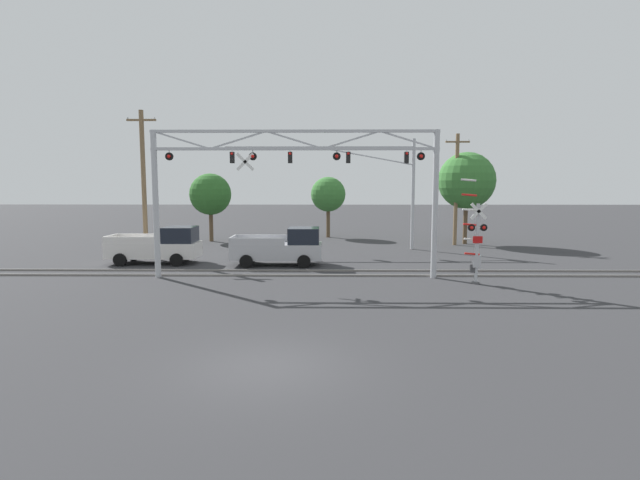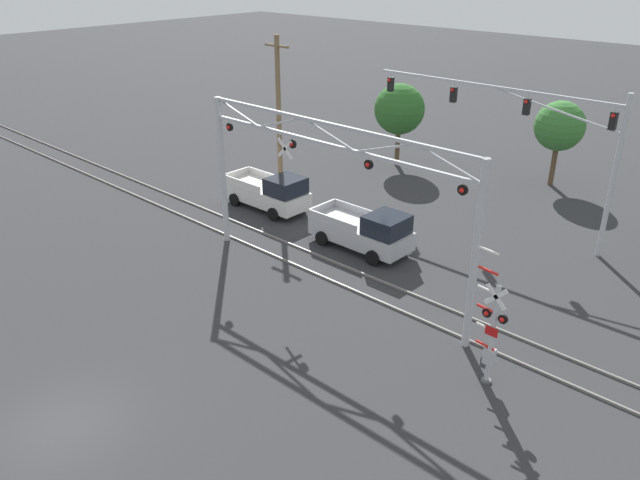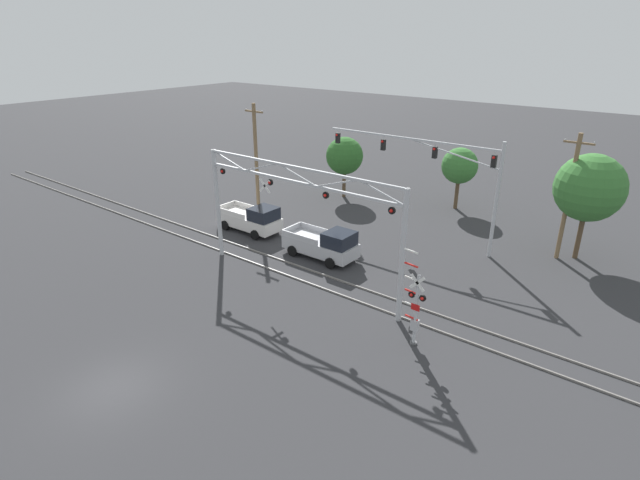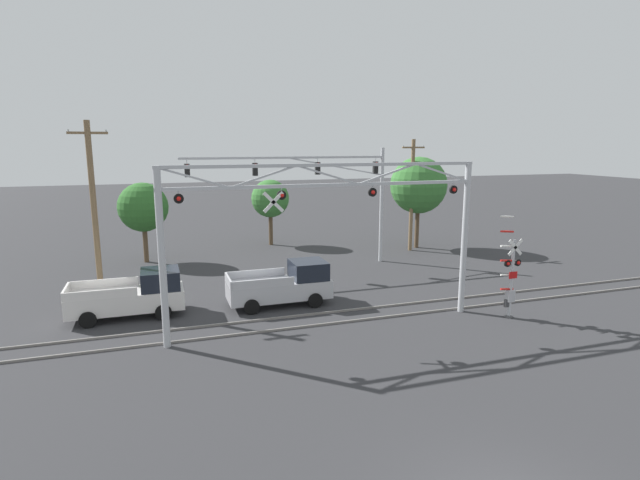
{
  "view_description": "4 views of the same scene",
  "coord_description": "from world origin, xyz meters",
  "px_view_note": "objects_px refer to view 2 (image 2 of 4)",
  "views": [
    {
      "loc": [
        1.49,
        -12.12,
        4.59
      ],
      "look_at": [
        1.23,
        11.03,
        1.99
      ],
      "focal_mm": 28.0,
      "sensor_mm": 36.0,
      "label": 1
    },
    {
      "loc": [
        15.84,
        -5.67,
        13.26
      ],
      "look_at": [
        -0.26,
        11.9,
        2.13
      ],
      "focal_mm": 35.0,
      "sensor_mm": 36.0,
      "label": 2
    },
    {
      "loc": [
        17.35,
        -8.14,
        13.95
      ],
      "look_at": [
        2.2,
        11.39,
        3.61
      ],
      "focal_mm": 28.0,
      "sensor_mm": 36.0,
      "label": 3
    },
    {
      "loc": [
        -6.91,
        -7.59,
        7.98
      ],
      "look_at": [
        0.3,
        14.15,
        3.54
      ],
      "focal_mm": 28.0,
      "sensor_mm": 36.0,
      "label": 4
    }
  ],
  "objects_px": {
    "traffic_signal_span": "(544,130)",
    "background_tree_far_left_verge": "(560,126)",
    "crossing_signal_mast": "(491,336)",
    "pickup_truck_lead": "(366,231)",
    "utility_pole_left": "(279,115)",
    "background_tree_beyond_span": "(399,109)",
    "crossing_gantry": "(328,182)",
    "pickup_truck_following": "(270,193)"
  },
  "relations": [
    {
      "from": "crossing_gantry",
      "to": "traffic_signal_span",
      "type": "relative_size",
      "value": 1.05
    },
    {
      "from": "utility_pole_left",
      "to": "background_tree_far_left_verge",
      "type": "xyz_separation_m",
      "value": [
        11.49,
        12.13,
        -0.99
      ]
    },
    {
      "from": "crossing_signal_mast",
      "to": "pickup_truck_lead",
      "type": "relative_size",
      "value": 0.95
    },
    {
      "from": "crossing_gantry",
      "to": "pickup_truck_lead",
      "type": "height_order",
      "value": "crossing_gantry"
    },
    {
      "from": "crossing_gantry",
      "to": "crossing_signal_mast",
      "type": "height_order",
      "value": "crossing_gantry"
    },
    {
      "from": "crossing_gantry",
      "to": "utility_pole_left",
      "type": "distance_m",
      "value": 11.82
    },
    {
      "from": "pickup_truck_following",
      "to": "background_tree_beyond_span",
      "type": "distance_m",
      "value": 11.67
    },
    {
      "from": "crossing_signal_mast",
      "to": "pickup_truck_lead",
      "type": "height_order",
      "value": "crossing_signal_mast"
    },
    {
      "from": "pickup_truck_following",
      "to": "utility_pole_left",
      "type": "distance_m",
      "value": 4.68
    },
    {
      "from": "crossing_gantry",
      "to": "pickup_truck_lead",
      "type": "xyz_separation_m",
      "value": [
        -0.95,
        3.79,
        -3.74
      ]
    },
    {
      "from": "crossing_signal_mast",
      "to": "pickup_truck_following",
      "type": "xyz_separation_m",
      "value": [
        -16.54,
        5.73,
        -0.84
      ]
    },
    {
      "from": "pickup_truck_following",
      "to": "utility_pole_left",
      "type": "bearing_deg",
      "value": 124.63
    },
    {
      "from": "pickup_truck_lead",
      "to": "traffic_signal_span",
      "type": "bearing_deg",
      "value": 54.46
    },
    {
      "from": "crossing_signal_mast",
      "to": "pickup_truck_following",
      "type": "bearing_deg",
      "value": 160.9
    },
    {
      "from": "pickup_truck_lead",
      "to": "pickup_truck_following",
      "type": "height_order",
      "value": "same"
    },
    {
      "from": "background_tree_far_left_verge",
      "to": "pickup_truck_following",
      "type": "bearing_deg",
      "value": -124.21
    },
    {
      "from": "pickup_truck_lead",
      "to": "background_tree_far_left_verge",
      "type": "distance_m",
      "value": 15.47
    },
    {
      "from": "pickup_truck_following",
      "to": "utility_pole_left",
      "type": "height_order",
      "value": "utility_pole_left"
    },
    {
      "from": "utility_pole_left",
      "to": "pickup_truck_lead",
      "type": "bearing_deg",
      "value": -18.07
    },
    {
      "from": "utility_pole_left",
      "to": "background_tree_beyond_span",
      "type": "relative_size",
      "value": 1.67
    },
    {
      "from": "pickup_truck_following",
      "to": "background_tree_far_left_verge",
      "type": "height_order",
      "value": "background_tree_far_left_verge"
    },
    {
      "from": "crossing_signal_mast",
      "to": "background_tree_beyond_span",
      "type": "height_order",
      "value": "background_tree_beyond_span"
    },
    {
      "from": "crossing_gantry",
      "to": "background_tree_beyond_span",
      "type": "distance_m",
      "value": 17.45
    },
    {
      "from": "crossing_signal_mast",
      "to": "utility_pole_left",
      "type": "xyz_separation_m",
      "value": [
        -18.18,
        8.1,
        2.85
      ]
    },
    {
      "from": "crossing_signal_mast",
      "to": "pickup_truck_following",
      "type": "relative_size",
      "value": 0.94
    },
    {
      "from": "background_tree_far_left_verge",
      "to": "crossing_signal_mast",
      "type": "bearing_deg",
      "value": -71.7
    },
    {
      "from": "crossing_signal_mast",
      "to": "utility_pole_left",
      "type": "height_order",
      "value": "utility_pole_left"
    },
    {
      "from": "pickup_truck_lead",
      "to": "crossing_signal_mast",
      "type": "bearing_deg",
      "value": -29.14
    },
    {
      "from": "traffic_signal_span",
      "to": "utility_pole_left",
      "type": "height_order",
      "value": "utility_pole_left"
    },
    {
      "from": "utility_pole_left",
      "to": "background_tree_far_left_verge",
      "type": "distance_m",
      "value": 16.73
    },
    {
      "from": "background_tree_beyond_span",
      "to": "pickup_truck_following",
      "type": "bearing_deg",
      "value": -92.11
    },
    {
      "from": "pickup_truck_lead",
      "to": "utility_pole_left",
      "type": "height_order",
      "value": "utility_pole_left"
    },
    {
      "from": "crossing_gantry",
      "to": "background_tree_far_left_verge",
      "type": "relative_size",
      "value": 2.67
    },
    {
      "from": "crossing_gantry",
      "to": "background_tree_beyond_span",
      "type": "bearing_deg",
      "value": 116.28
    },
    {
      "from": "traffic_signal_span",
      "to": "background_tree_far_left_verge",
      "type": "distance_m",
      "value": 8.5
    },
    {
      "from": "crossing_gantry",
      "to": "background_tree_far_left_verge",
      "type": "distance_m",
      "value": 18.9
    },
    {
      "from": "background_tree_far_left_verge",
      "to": "utility_pole_left",
      "type": "bearing_deg",
      "value": -133.46
    },
    {
      "from": "pickup_truck_following",
      "to": "pickup_truck_lead",
      "type": "bearing_deg",
      "value": -4.04
    },
    {
      "from": "pickup_truck_lead",
      "to": "background_tree_beyond_span",
      "type": "distance_m",
      "value": 13.9
    },
    {
      "from": "pickup_truck_lead",
      "to": "background_tree_beyond_span",
      "type": "height_order",
      "value": "background_tree_beyond_span"
    },
    {
      "from": "background_tree_far_left_verge",
      "to": "pickup_truck_lead",
      "type": "bearing_deg",
      "value": -100.13
    },
    {
      "from": "crossing_gantry",
      "to": "utility_pole_left",
      "type": "xyz_separation_m",
      "value": [
        -9.76,
        6.66,
        -0.05
      ]
    }
  ]
}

